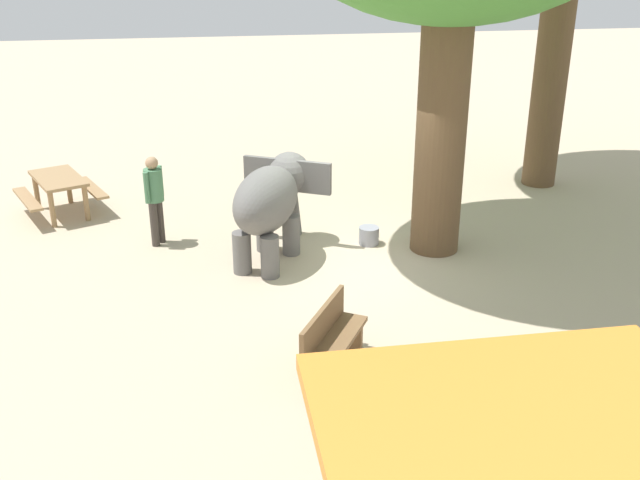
# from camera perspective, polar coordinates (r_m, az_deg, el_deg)

# --- Properties ---
(ground_plane) EXTENTS (60.00, 60.00, 0.00)m
(ground_plane) POSITION_cam_1_polar(r_m,az_deg,el_deg) (12.53, 2.58, -1.50)
(ground_plane) COLOR #BAA88C
(elephant) EXTENTS (1.99, 2.33, 1.66)m
(elephant) POSITION_cam_1_polar(r_m,az_deg,el_deg) (12.24, -3.79, 3.20)
(elephant) COLOR slate
(elephant) RESTS_ON ground_plane
(person_handler) EXTENTS (0.32, 0.45, 1.62)m
(person_handler) POSITION_cam_1_polar(r_m,az_deg,el_deg) (13.12, -12.79, 3.53)
(person_handler) COLOR #3F3833
(person_handler) RESTS_ON ground_plane
(wooden_bench) EXTENTS (1.05, 1.41, 0.88)m
(wooden_bench) POSITION_cam_1_polar(r_m,az_deg,el_deg) (9.22, 0.85, -7.69)
(wooden_bench) COLOR brown
(wooden_bench) RESTS_ON ground_plane
(picnic_table_near) EXTENTS (1.96, 1.97, 0.78)m
(picnic_table_near) POSITION_cam_1_polar(r_m,az_deg,el_deg) (15.21, -19.69, 3.97)
(picnic_table_near) COLOR #9E7A51
(picnic_table_near) RESTS_ON ground_plane
(feed_bucket) EXTENTS (0.36, 0.36, 0.32)m
(feed_bucket) POSITION_cam_1_polar(r_m,az_deg,el_deg) (13.10, 3.84, 0.35)
(feed_bucket) COLOR gray
(feed_bucket) RESTS_ON ground_plane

